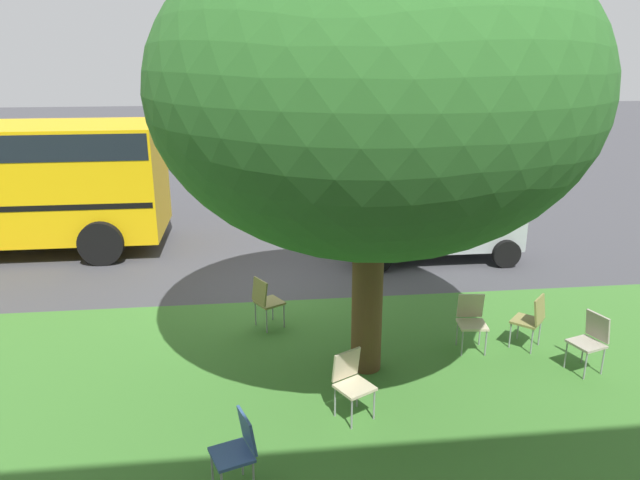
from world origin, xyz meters
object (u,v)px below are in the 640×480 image
chair_0 (471,318)px  chair_5 (238,447)px  chair_3 (266,299)px  chair_2 (351,379)px  street_tree (373,91)px  chair_4 (591,338)px  chair_1 (532,318)px  parked_car (434,220)px

chair_0 → chair_5: size_ratio=1.00×
chair_3 → chair_2: bearing=110.5°
chair_0 → chair_3: (3.14, -1.11, 0.00)m
chair_5 → chair_3: bearing=-95.9°
street_tree → chair_4: bearing=172.0°
chair_1 → chair_4: (-0.54, 0.75, 0.00)m
parked_car → chair_3: bearing=40.0°
chair_3 → street_tree: bearing=133.4°
chair_1 → parked_car: parked_car is taller
street_tree → chair_1: street_tree is taller
chair_2 → parked_car: 6.53m
street_tree → chair_0: bearing=-167.2°
chair_0 → chair_2: (2.14, 1.56, 0.00)m
chair_2 → chair_4: same height
chair_2 → chair_5: 1.83m
chair_4 → chair_5: 5.36m
chair_4 → parked_car: size_ratio=0.24×
street_tree → chair_1: size_ratio=6.91×
chair_0 → chair_5: same height
chair_0 → chair_4: size_ratio=1.00×
chair_2 → parked_car: parked_car is taller
chair_2 → chair_4: 3.68m
street_tree → chair_1: (-2.66, -0.30, -3.45)m
chair_3 → chair_5: same height
chair_0 → street_tree: bearing=12.8°
chair_4 → parked_car: bearing=-81.4°
chair_3 → chair_0: bearing=160.6°
chair_0 → chair_5: (3.54, 2.74, 0.00)m
parked_car → street_tree: bearing=62.9°
chair_3 → parked_car: size_ratio=0.24×
chair_2 → chair_0: bearing=-143.9°
chair_0 → chair_1: same height
chair_0 → chair_2: same height
chair_4 → chair_5: same height
chair_0 → chair_1: size_ratio=1.00×
street_tree → chair_4: street_tree is taller
street_tree → chair_1: bearing=-173.6°
chair_4 → street_tree: bearing=-8.0°
chair_5 → parked_car: (-4.23, -7.06, 0.32)m
street_tree → chair_4: 4.72m
chair_2 → chair_3: 2.85m
chair_1 → chair_5: same height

